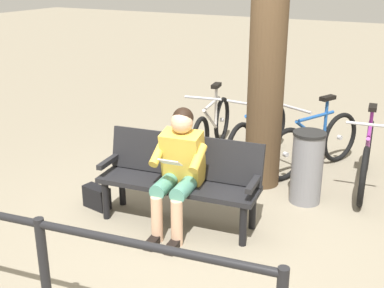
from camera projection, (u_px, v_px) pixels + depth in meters
ground_plane at (195, 238)px, 4.76m from camera, size 40.00×40.00×0.00m
bench at (181, 174)px, 4.93m from camera, size 1.65×0.66×0.87m
person_reading at (179, 165)px, 4.72m from camera, size 0.52×0.80×1.20m
handbag at (97, 197)px, 5.31m from camera, size 0.32×0.19×0.24m
tree_trunk at (268, 45)px, 5.41m from camera, size 0.41×0.41×3.27m
litter_bin at (307, 167)px, 5.36m from camera, size 0.35×0.35×0.80m
bicycle_purple at (366, 158)px, 5.74m from camera, size 0.48×1.68×0.94m
bicycle_silver at (314, 143)px, 6.20m from camera, size 0.77×1.55×0.94m
bicycle_red at (258, 135)px, 6.50m from camera, size 0.48×1.68×0.94m
bicycle_orange at (212, 128)px, 6.77m from camera, size 0.48×1.67×0.94m
railing_fence at (42, 251)px, 3.43m from camera, size 3.34×0.51×0.85m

